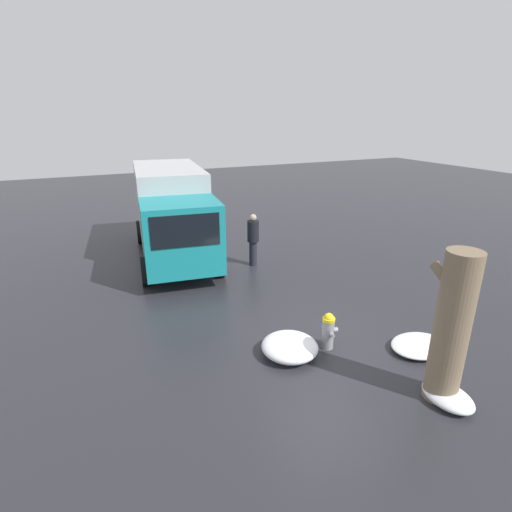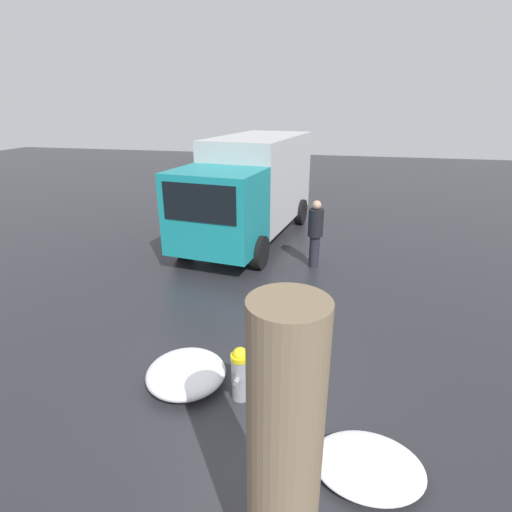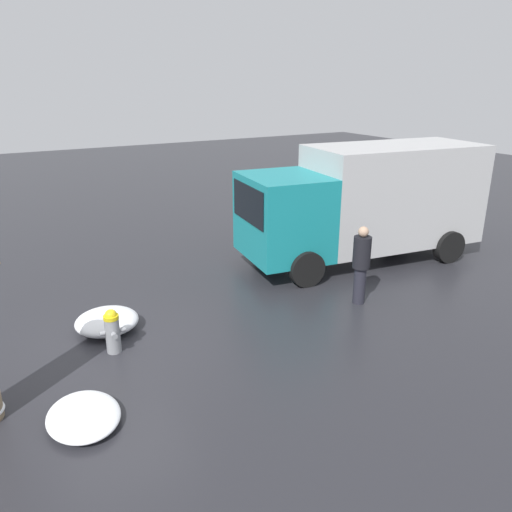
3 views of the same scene
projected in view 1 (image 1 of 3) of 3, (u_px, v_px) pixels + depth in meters
name	position (u px, v px, depth m)	size (l,w,h in m)	color
ground_plane	(327.00, 347.00, 9.10)	(60.00, 60.00, 0.00)	#28282D
fire_hydrant	(328.00, 330.00, 8.95)	(0.48, 0.38, 0.87)	gray
tree_trunk	(451.00, 328.00, 7.05)	(0.94, 0.62, 2.91)	#7F6B51
delivery_truck	(172.00, 211.00, 14.35)	(6.99, 3.25, 3.17)	teal
pedestrian	(253.00, 238.00, 13.66)	(0.40, 0.40, 1.82)	#23232D
snow_pile_by_hydrant	(290.00, 347.00, 8.76)	(1.27, 1.24, 0.41)	white
snow_pile_curbside	(448.00, 396.00, 7.35)	(1.02, 0.73, 0.26)	white
snow_pile_by_tree	(419.00, 346.00, 8.98)	(1.07, 1.33, 0.22)	white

